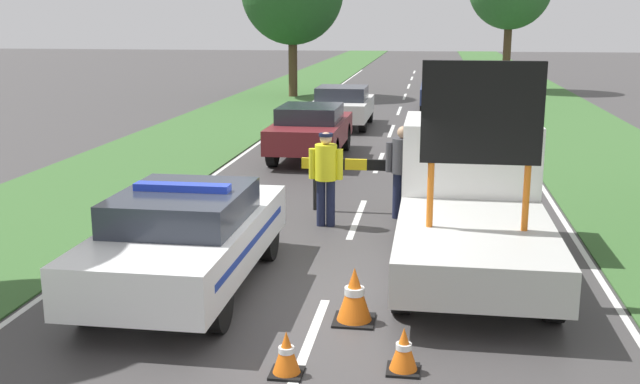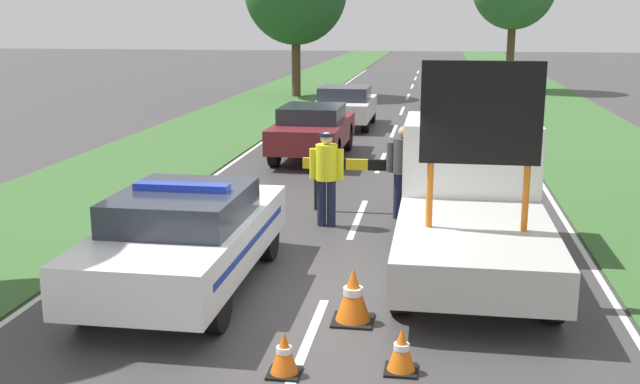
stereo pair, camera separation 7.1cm
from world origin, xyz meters
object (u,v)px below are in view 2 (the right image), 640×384
(road_barrier, at_px, (368,169))
(police_officer, at_px, (326,171))
(queued_car_wagon_maroon, at_px, (313,129))
(traffic_cone_behind_barrier, at_px, (284,353))
(traffic_cone_near_police, at_px, (353,295))
(traffic_cone_centre_front, at_px, (415,194))
(police_car, at_px, (187,236))
(queued_car_van_white, at_px, (345,106))
(traffic_cone_near_truck, at_px, (401,350))
(queued_car_hatch_blue, at_px, (446,90))
(pedestrian_civilian, at_px, (403,165))
(work_truck, at_px, (471,196))

(road_barrier, height_order, police_officer, police_officer)
(police_officer, bearing_deg, queued_car_wagon_maroon, -91.75)
(police_officer, height_order, traffic_cone_behind_barrier, police_officer)
(traffic_cone_near_police, distance_m, traffic_cone_centre_front, 6.24)
(road_barrier, height_order, traffic_cone_centre_front, road_barrier)
(police_car, xyz_separation_m, queued_car_van_white, (0.22, 16.59, -0.02))
(traffic_cone_behind_barrier, bearing_deg, road_barrier, 88.11)
(road_barrier, xyz_separation_m, traffic_cone_near_police, (0.34, -5.57, -0.52))
(road_barrier, relative_size, traffic_cone_near_truck, 5.13)
(traffic_cone_near_police, distance_m, queued_car_hatch_blue, 23.53)
(traffic_cone_centre_front, xyz_separation_m, traffic_cone_near_truck, (0.09, -7.51, -0.01))
(traffic_cone_near_police, relative_size, traffic_cone_near_truck, 1.42)
(road_barrier, xyz_separation_m, pedestrian_civilian, (0.71, -0.40, 0.18))
(traffic_cone_near_police, relative_size, queued_car_wagon_maroon, 0.16)
(traffic_cone_behind_barrier, bearing_deg, queued_car_van_white, 95.07)
(police_officer, distance_m, queued_car_hatch_blue, 19.20)
(police_car, bearing_deg, traffic_cone_behind_barrier, -51.35)
(traffic_cone_near_truck, distance_m, queued_car_hatch_blue, 24.80)
(police_car, height_order, traffic_cone_behind_barrier, police_car)
(traffic_cone_centre_front, relative_size, queued_car_hatch_blue, 0.11)
(work_truck, bearing_deg, queued_car_van_white, -75.19)
(work_truck, bearing_deg, road_barrier, -56.12)
(pedestrian_civilian, xyz_separation_m, traffic_cone_near_police, (-0.37, -5.18, -0.70))
(queued_car_wagon_maroon, bearing_deg, police_officer, 101.53)
(queued_car_wagon_maroon, bearing_deg, police_car, 89.54)
(road_barrier, bearing_deg, queued_car_hatch_blue, 83.93)
(traffic_cone_centre_front, xyz_separation_m, queued_car_van_white, (-2.86, 11.25, 0.49))
(queued_car_van_white, height_order, queued_car_hatch_blue, queued_car_hatch_blue)
(traffic_cone_behind_barrier, bearing_deg, traffic_cone_centre_front, 81.46)
(road_barrier, distance_m, pedestrian_civilian, 0.83)
(police_officer, height_order, queued_car_wagon_maroon, police_officer)
(traffic_cone_centre_front, distance_m, queued_car_hatch_blue, 17.30)
(work_truck, height_order, traffic_cone_centre_front, work_truck)
(work_truck, height_order, police_officer, work_truck)
(road_barrier, bearing_deg, work_truck, -57.16)
(police_car, xyz_separation_m, work_truck, (4.02, 1.86, 0.29))
(traffic_cone_near_truck, bearing_deg, traffic_cone_behind_barrier, -167.94)
(traffic_cone_behind_barrier, relative_size, queued_car_hatch_blue, 0.11)
(queued_car_hatch_blue, bearing_deg, road_barrier, 84.66)
(police_car, distance_m, queued_car_van_white, 16.59)
(traffic_cone_near_truck, relative_size, traffic_cone_behind_barrier, 1.01)
(police_car, relative_size, queued_car_hatch_blue, 1.01)
(queued_car_wagon_maroon, bearing_deg, queued_car_van_white, -91.22)
(police_car, height_order, queued_car_van_white, police_car)
(pedestrian_civilian, xyz_separation_m, traffic_cone_behind_barrier, (-0.95, -6.74, -0.81))
(traffic_cone_behind_barrier, xyz_separation_m, queued_car_van_white, (-1.69, 19.03, 0.51))
(pedestrian_civilian, height_order, traffic_cone_behind_barrier, pedestrian_civilian)
(work_truck, height_order, queued_car_hatch_blue, work_truck)
(work_truck, relative_size, queued_car_wagon_maroon, 1.21)
(queued_car_wagon_maroon, bearing_deg, traffic_cone_centre_front, 120.54)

